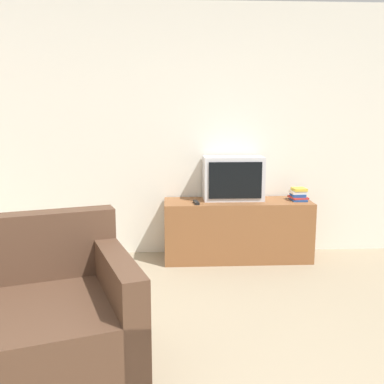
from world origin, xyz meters
name	(u,v)px	position (x,y,z in m)	size (l,w,h in m)	color
wall_back	(194,132)	(0.00, 3.03, 1.30)	(9.00, 0.06, 2.60)	silver
tv_stand	(237,230)	(0.43, 2.74, 0.31)	(1.49, 0.48, 0.61)	brown
television	(233,178)	(0.39, 2.82, 0.83)	(0.61, 0.33, 0.45)	silver
book_stack	(298,195)	(1.05, 2.74, 0.67)	(0.18, 0.22, 0.13)	#23478E
remote_on_stand	(196,202)	(0.00, 2.62, 0.62)	(0.06, 0.16, 0.02)	black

